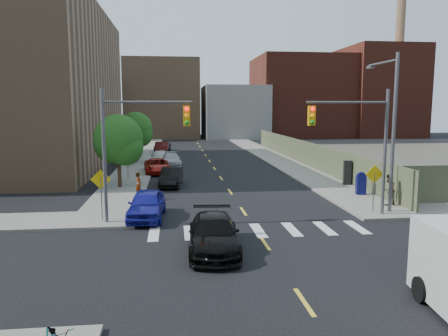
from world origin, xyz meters
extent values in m
plane|color=black|center=(0.00, 0.00, 0.00)|extent=(160.00, 160.00, 0.00)
cube|color=gray|center=(-7.75, 41.50, 0.07)|extent=(3.50, 73.00, 0.15)
cube|color=gray|center=(7.75, 41.50, 0.07)|extent=(3.50, 73.00, 0.15)
cube|color=#5E6244|center=(9.60, 28.00, 1.25)|extent=(0.12, 44.00, 2.50)
cube|color=#592319|center=(-22.00, 70.00, 6.00)|extent=(14.00, 18.00, 12.00)
cube|color=#8C6B4C|center=(-6.00, 72.00, 7.50)|extent=(14.00, 16.00, 15.00)
cube|color=gray|center=(8.00, 70.00, 5.00)|extent=(12.00, 16.00, 10.00)
cube|color=#592319|center=(22.00, 72.00, 8.00)|extent=(18.00, 18.00, 16.00)
cube|color=#592319|center=(38.00, 70.00, 9.00)|extent=(14.00, 16.00, 18.00)
cylinder|color=#8C6B4C|center=(42.00, 70.00, 14.00)|extent=(1.80, 1.80, 28.00)
cylinder|color=#59595E|center=(-7.50, 6.00, 3.50)|extent=(0.18, 0.18, 7.00)
cylinder|color=#59595E|center=(-5.25, 6.00, 6.30)|extent=(4.50, 0.12, 0.12)
cube|color=#E5A50C|center=(-3.30, 6.00, 5.60)|extent=(0.35, 0.30, 1.05)
cylinder|color=#59595E|center=(7.50, 6.00, 3.50)|extent=(0.18, 0.18, 7.00)
cylinder|color=#59595E|center=(5.25, 6.00, 6.30)|extent=(4.50, 0.12, 0.12)
cube|color=#E5A50C|center=(3.30, 6.00, 5.60)|extent=(0.35, 0.30, 1.05)
cylinder|color=#59595E|center=(8.20, 6.50, 4.50)|extent=(0.20, 0.20, 9.00)
cylinder|color=#59595E|center=(8.20, 8.20, 8.60)|extent=(0.12, 3.50, 0.12)
cube|color=#59595E|center=(8.20, 9.80, 8.50)|extent=(0.25, 0.60, 0.18)
cylinder|color=#59595E|center=(-7.80, 6.50, 1.20)|extent=(0.06, 0.06, 2.40)
cube|color=yellow|center=(-7.80, 6.50, 2.30)|extent=(1.06, 0.04, 1.06)
cylinder|color=#59595E|center=(7.20, 6.50, 1.20)|extent=(0.06, 0.06, 2.40)
cube|color=yellow|center=(7.20, 6.50, 2.30)|extent=(1.06, 0.04, 1.06)
cylinder|color=#59595E|center=(-7.80, 20.00, 1.20)|extent=(0.06, 0.06, 2.40)
cube|color=yellow|center=(-7.80, 20.00, 2.30)|extent=(1.06, 0.04, 1.06)
cylinder|color=#332114|center=(-8.00, 16.00, 1.32)|extent=(0.28, 0.28, 2.64)
sphere|color=#134514|center=(-8.00, 16.00, 3.72)|extent=(3.60, 3.60, 3.60)
sphere|color=#134514|center=(-7.50, 15.70, 3.12)|extent=(2.64, 2.64, 2.64)
sphere|color=#134514|center=(-8.40, 16.40, 3.30)|extent=(2.88, 2.88, 2.88)
cylinder|color=#332114|center=(-8.00, 31.00, 1.32)|extent=(0.28, 0.28, 2.64)
sphere|color=#134514|center=(-8.00, 31.00, 3.72)|extent=(3.60, 3.60, 3.60)
sphere|color=#134514|center=(-7.50, 30.70, 3.12)|extent=(2.64, 2.64, 2.64)
sphere|color=#134514|center=(-8.40, 31.40, 3.30)|extent=(2.88, 2.88, 2.88)
imported|color=#1B1C97|center=(-5.50, 7.00, 0.78)|extent=(2.10, 4.69, 1.57)
imported|color=black|center=(-4.20, 16.74, 0.71)|extent=(1.93, 4.44, 1.42)
imported|color=#AB1811|center=(-5.50, 23.42, 0.68)|extent=(2.70, 5.06, 1.35)
imported|color=#AAACB2|center=(-4.26, 28.42, 0.67)|extent=(2.19, 4.72, 1.34)
imported|color=silver|center=(-5.50, 30.28, 0.74)|extent=(2.16, 4.50, 1.48)
imported|color=#3C0D0C|center=(-5.50, 39.86, 0.78)|extent=(1.85, 4.83, 1.57)
imported|color=black|center=(-5.50, 43.38, 0.66)|extent=(2.31, 4.82, 1.32)
imported|color=black|center=(-2.37, 1.20, 0.74)|extent=(2.37, 5.24, 1.49)
cylinder|color=black|center=(3.67, -4.36, 0.38)|extent=(0.39, 0.85, 0.83)
cube|color=#0D104F|center=(8.61, 11.33, 0.75)|extent=(0.69, 0.56, 1.20)
cylinder|color=#0D104F|center=(8.61, 11.33, 1.38)|extent=(0.65, 0.37, 0.62)
cube|color=black|center=(9.17, 15.08, 1.07)|extent=(0.62, 0.54, 1.85)
imported|color=gray|center=(-6.30, 11.99, 0.98)|extent=(0.48, 0.66, 1.67)
imported|color=gray|center=(8.87, 8.00, 1.09)|extent=(1.11, 1.00, 1.89)
camera|label=1|loc=(-4.00, -16.56, 6.07)|focal=35.00mm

